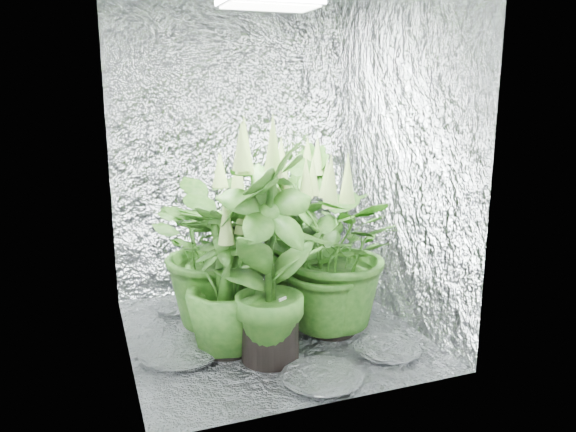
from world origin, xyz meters
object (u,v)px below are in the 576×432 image
Objects in this scene: plant_a at (220,243)px; circulation_fan at (324,265)px; plant_d at (226,281)px; plant_b at (291,247)px; plant_f at (269,252)px; plant_c at (297,220)px; plant_e at (333,250)px.

plant_a is 3.05× the size of circulation_fan.
plant_d is 1.20m from circulation_fan.
plant_a is 1.04× the size of plant_b.
plant_f is (-0.27, -0.41, 0.11)m from plant_b.
plant_b is 0.59m from plant_c.
plant_e is 0.85m from circulation_fan.
plant_e is (0.57, -0.32, -0.01)m from plant_a.
plant_e reaches higher than plant_b.
plant_a is at bearing 104.03° from plant_f.
plant_c is 1.05m from plant_d.
plant_e is at bearing -52.12° from plant_b.
plant_f is at bearing -75.97° from plant_a.
plant_b is 0.94× the size of plant_c.
plant_d is (-0.46, -0.24, -0.07)m from plant_b.
plant_a is 0.85× the size of plant_f.
plant_f is (-0.52, -0.95, 0.09)m from plant_c.
plant_b is 1.15× the size of plant_d.
plant_a reaches higher than plant_b.
plant_c is 3.10× the size of circulation_fan.
plant_b is 0.51m from plant_f.
plant_f is at bearing -123.44° from plant_b.
plant_e is at bearing 2.34° from plant_d.
plant_f is 1.25m from circulation_fan.
plant_f reaches higher than plant_a.
plant_d is at bearing -99.01° from plant_a.
plant_d is at bearing -142.25° from circulation_fan.
plant_a is at bearing 80.99° from plant_d.
plant_b is 0.97× the size of plant_e.
plant_a is 0.42m from plant_b.
plant_b is at bearing -14.83° from plant_a.
circulation_fan is at bearing 25.53° from plant_a.
plant_d is (-0.06, -0.35, -0.11)m from plant_a.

